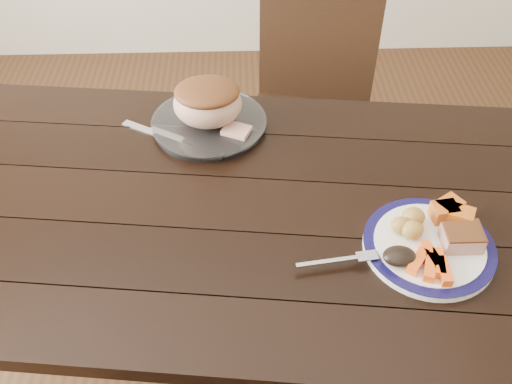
{
  "coord_description": "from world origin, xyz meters",
  "views": [
    {
      "loc": [
        0.05,
        -0.96,
        1.71
      ],
      "look_at": [
        0.08,
        -0.02,
        0.8
      ],
      "focal_mm": 40.0,
      "sensor_mm": 36.0,
      "label": 1
    }
  ],
  "objects_px": {
    "serving_platter": "(209,124)",
    "carving_knife": "(191,145)",
    "dining_table": "(224,228)",
    "dinner_plate": "(428,247)",
    "chair_far": "(310,101)",
    "roast_joint": "(208,104)",
    "fork": "(343,260)",
    "pork_slice": "(461,239)"
  },
  "relations": [
    {
      "from": "fork",
      "to": "dining_table",
      "type": "bearing_deg",
      "value": 134.28
    },
    {
      "from": "chair_far",
      "to": "pork_slice",
      "type": "relative_size",
      "value": 11.4
    },
    {
      "from": "dining_table",
      "to": "chair_far",
      "type": "relative_size",
      "value": 1.82
    },
    {
      "from": "serving_platter",
      "to": "roast_joint",
      "type": "height_order",
      "value": "roast_joint"
    },
    {
      "from": "roast_joint",
      "to": "pork_slice",
      "type": "bearing_deg",
      "value": -39.81
    },
    {
      "from": "serving_platter",
      "to": "dinner_plate",
      "type": "bearing_deg",
      "value": -42.94
    },
    {
      "from": "dining_table",
      "to": "fork",
      "type": "bearing_deg",
      "value": -37.8
    },
    {
      "from": "fork",
      "to": "carving_knife",
      "type": "height_order",
      "value": "fork"
    },
    {
      "from": "carving_knife",
      "to": "serving_platter",
      "type": "bearing_deg",
      "value": 91.19
    },
    {
      "from": "serving_platter",
      "to": "pork_slice",
      "type": "height_order",
      "value": "pork_slice"
    },
    {
      "from": "dining_table",
      "to": "dinner_plate",
      "type": "bearing_deg",
      "value": -19.59
    },
    {
      "from": "pork_slice",
      "to": "carving_knife",
      "type": "distance_m",
      "value": 0.71
    },
    {
      "from": "dinner_plate",
      "to": "fork",
      "type": "bearing_deg",
      "value": -168.5
    },
    {
      "from": "carving_knife",
      "to": "pork_slice",
      "type": "bearing_deg",
      "value": -1.98
    },
    {
      "from": "pork_slice",
      "to": "dinner_plate",
      "type": "bearing_deg",
      "value": 175.24
    },
    {
      "from": "roast_joint",
      "to": "dinner_plate",
      "type": "bearing_deg",
      "value": -42.94
    },
    {
      "from": "serving_platter",
      "to": "pork_slice",
      "type": "relative_size",
      "value": 3.76
    },
    {
      "from": "dinner_plate",
      "to": "carving_knife",
      "type": "distance_m",
      "value": 0.66
    },
    {
      "from": "dining_table",
      "to": "serving_platter",
      "type": "relative_size",
      "value": 5.51
    },
    {
      "from": "fork",
      "to": "roast_joint",
      "type": "distance_m",
      "value": 0.58
    },
    {
      "from": "chair_far",
      "to": "fork",
      "type": "height_order",
      "value": "chair_far"
    },
    {
      "from": "chair_far",
      "to": "dinner_plate",
      "type": "height_order",
      "value": "chair_far"
    },
    {
      "from": "serving_platter",
      "to": "roast_joint",
      "type": "relative_size",
      "value": 1.66
    },
    {
      "from": "serving_platter",
      "to": "carving_knife",
      "type": "height_order",
      "value": "serving_platter"
    },
    {
      "from": "chair_far",
      "to": "serving_platter",
      "type": "distance_m",
      "value": 0.6
    },
    {
      "from": "chair_far",
      "to": "serving_platter",
      "type": "xyz_separation_m",
      "value": [
        -0.34,
        -0.44,
        0.23
      ]
    },
    {
      "from": "serving_platter",
      "to": "fork",
      "type": "xyz_separation_m",
      "value": [
        0.3,
        -0.5,
        0.01
      ]
    },
    {
      "from": "dining_table",
      "to": "roast_joint",
      "type": "relative_size",
      "value": 9.17
    },
    {
      "from": "dining_table",
      "to": "dinner_plate",
      "type": "relative_size",
      "value": 5.91
    },
    {
      "from": "carving_knife",
      "to": "fork",
      "type": "bearing_deg",
      "value": -20.03
    },
    {
      "from": "dining_table",
      "to": "chair_far",
      "type": "xyz_separation_m",
      "value": [
        0.3,
        0.73,
        -0.13
      ]
    },
    {
      "from": "dining_table",
      "to": "carving_knife",
      "type": "distance_m",
      "value": 0.25
    },
    {
      "from": "pork_slice",
      "to": "fork",
      "type": "height_order",
      "value": "pork_slice"
    },
    {
      "from": "fork",
      "to": "carving_knife",
      "type": "relative_size",
      "value": 0.62
    },
    {
      "from": "dining_table",
      "to": "carving_knife",
      "type": "bearing_deg",
      "value": 111.71
    },
    {
      "from": "chair_far",
      "to": "fork",
      "type": "xyz_separation_m",
      "value": [
        -0.04,
        -0.94,
        0.25
      ]
    },
    {
      "from": "serving_platter",
      "to": "carving_knife",
      "type": "relative_size",
      "value": 1.07
    },
    {
      "from": "pork_slice",
      "to": "fork",
      "type": "relative_size",
      "value": 0.46
    },
    {
      "from": "dining_table",
      "to": "dinner_plate",
      "type": "xyz_separation_m",
      "value": [
        0.45,
        -0.16,
        0.1
      ]
    },
    {
      "from": "chair_far",
      "to": "roast_joint",
      "type": "xyz_separation_m",
      "value": [
        -0.34,
        -0.44,
        0.3
      ]
    },
    {
      "from": "fork",
      "to": "roast_joint",
      "type": "bearing_deg",
      "value": 112.96
    },
    {
      "from": "dining_table",
      "to": "chair_far",
      "type": "height_order",
      "value": "chair_far"
    }
  ]
}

